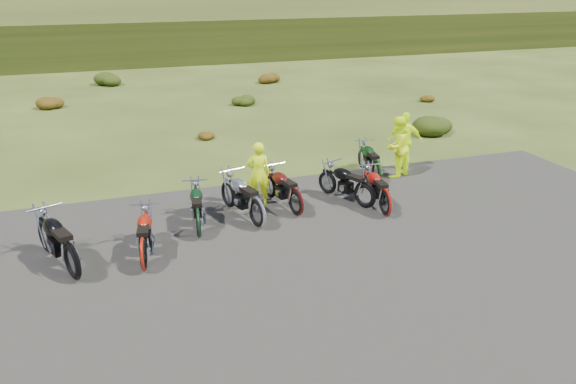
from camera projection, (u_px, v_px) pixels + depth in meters
name	position (u px, v px, depth m)	size (l,w,h in m)	color
ground	(297.00, 238.00, 13.39)	(300.00, 300.00, 0.00)	#2F3D14
gravel_pad	(329.00, 278.00, 11.63)	(20.00, 12.00, 0.04)	black
hill_slope	(131.00, 35.00, 57.42)	(300.00, 46.00, 3.00)	#2C3913
hill_plateau	(106.00, 6.00, 110.24)	(300.00, 90.00, 9.17)	#2C3913
shrub_2	(49.00, 101.00, 25.98)	(1.30, 1.30, 0.77)	#5A2A0B
shrub_3	(109.00, 77.00, 31.50)	(1.56, 1.56, 0.92)	#1E330C
shrub_4	(204.00, 134.00, 21.29)	(0.77, 0.77, 0.45)	#5A2A0B
shrub_5	(243.00, 99.00, 26.81)	(1.03, 1.03, 0.61)	#1E330C
shrub_6	(268.00, 76.00, 32.33)	(1.30, 1.30, 0.77)	#5A2A0B
shrub_7	(434.00, 122.00, 22.00)	(1.56, 1.56, 0.92)	#1E330C
shrub_8	(425.00, 97.00, 27.64)	(0.77, 0.77, 0.45)	#5A2A0B
motorcycle_0	(75.00, 280.00, 11.56)	(2.34, 0.78, 1.22)	black
motorcycle_1	(145.00, 270.00, 11.93)	(2.03, 0.68, 1.06)	#A01A0B
motorcycle_2	(199.00, 238.00, 13.41)	(2.03, 0.68, 1.06)	black
motorcycle_3	(257.00, 228.00, 13.90)	(2.26, 0.75, 1.19)	silver
motorcycle_4	(296.00, 216.00, 14.61)	(2.09, 0.70, 1.09)	#460D0B
motorcycle_5	(364.00, 209.00, 15.07)	(2.06, 0.69, 1.08)	black
motorcycle_6	(384.00, 216.00, 14.59)	(2.03, 0.68, 1.06)	#99130B
motorcycle_7	(376.00, 184.00, 16.86)	(2.03, 0.68, 1.06)	black
person_middle	(258.00, 175.00, 15.00)	(0.64, 0.42, 1.75)	#DDFF0D
person_right_a	(397.00, 148.00, 17.07)	(0.92, 0.72, 1.89)	#DDFF0D
person_right_b	(405.00, 142.00, 17.80)	(1.07, 0.45, 1.83)	#DDFF0D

